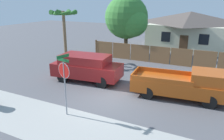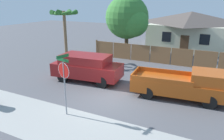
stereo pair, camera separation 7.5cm
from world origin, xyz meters
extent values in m
plane|color=#56565B|center=(0.00, 0.00, 0.00)|extent=(80.00, 80.00, 0.00)
cube|color=#A3A39E|center=(0.00, -3.60, 0.00)|extent=(36.00, 3.20, 0.01)
cube|color=brown|center=(-5.15, 8.92, 0.78)|extent=(1.85, 0.06, 1.57)
cube|color=brown|center=(-3.22, 8.92, 0.78)|extent=(1.85, 0.06, 1.57)
cube|color=brown|center=(-1.29, 8.92, 0.78)|extent=(1.85, 0.06, 1.57)
cube|color=brown|center=(0.63, 8.92, 0.78)|extent=(1.85, 0.06, 1.57)
cube|color=brown|center=(2.56, 8.92, 0.78)|extent=(1.85, 0.06, 1.57)
cube|color=brown|center=(4.49, 8.92, 0.78)|extent=(1.85, 0.06, 1.57)
cube|color=brown|center=(-6.12, 8.92, 0.83)|extent=(0.12, 0.12, 1.67)
cube|color=beige|center=(1.93, 17.67, 1.46)|extent=(8.83, 7.36, 2.93)
pyramid|color=#514742|center=(1.93, 17.67, 3.63)|extent=(9.53, 7.95, 1.40)
cube|color=black|center=(-0.05, 13.97, 1.70)|extent=(1.00, 0.04, 1.10)
cube|color=black|center=(3.92, 13.97, 1.70)|extent=(1.00, 0.04, 1.10)
cube|color=brown|center=(1.93, 13.97, 1.00)|extent=(0.90, 0.04, 2.00)
cylinder|color=brown|center=(-3.51, 10.71, 1.14)|extent=(0.40, 0.40, 2.27)
sphere|color=#387A33|center=(-3.51, 10.71, 3.93)|extent=(4.42, 4.42, 4.42)
sphere|color=#3C8437|center=(-2.51, 10.16, 3.49)|extent=(2.87, 2.87, 2.87)
cylinder|color=brown|center=(-7.71, 5.86, 2.34)|extent=(0.28, 0.28, 4.68)
cone|color=#2D6B28|center=(-6.89, 5.86, 4.45)|extent=(0.44, 1.55, 0.67)
cone|color=#2D6B28|center=(-7.30, 6.57, 4.45)|extent=(1.56, 1.15, 0.67)
cone|color=#2D6B28|center=(-8.13, 6.57, 4.45)|extent=(1.56, 1.15, 0.67)
cone|color=#2D6B28|center=(-8.54, 5.86, 4.45)|extent=(0.44, 1.55, 0.67)
cone|color=#2D6B28|center=(-8.13, 5.15, 4.45)|extent=(1.56, 1.15, 0.67)
cone|color=#2D6B28|center=(-7.30, 5.15, 4.45)|extent=(1.56, 1.15, 0.67)
cube|color=maroon|center=(-2.85, 2.02, 0.84)|extent=(5.09, 2.53, 0.93)
cube|color=maroon|center=(-2.98, 2.01, 1.61)|extent=(3.61, 2.22, 0.61)
cube|color=black|center=(-1.35, 2.18, 1.61)|extent=(0.24, 1.79, 0.51)
cylinder|color=black|center=(-1.43, 3.08, 0.40)|extent=(0.80, 0.22, 0.80)
cylinder|color=black|center=(-1.25, 1.27, 0.40)|extent=(0.80, 0.22, 0.80)
cylinder|color=black|center=(-4.46, 2.77, 0.40)|extent=(0.80, 0.22, 0.80)
cylinder|color=black|center=(-4.27, 0.96, 0.40)|extent=(0.80, 0.22, 0.80)
cube|color=#B74C14|center=(3.58, 2.02, 0.75)|extent=(5.66, 2.53, 0.78)
cube|color=#B74C14|center=(5.08, 2.18, 1.47)|extent=(1.93, 1.99, 0.66)
cube|color=#B74C14|center=(2.56, 2.86, 1.27)|extent=(3.44, 0.43, 0.27)
cube|color=#B74C14|center=(2.76, 0.99, 1.27)|extent=(3.44, 0.43, 0.27)
cube|color=#B74C14|center=(0.89, 1.75, 1.27)|extent=(0.27, 1.88, 0.27)
cylinder|color=black|center=(5.19, 3.07, 0.38)|extent=(0.76, 0.22, 0.76)
cylinder|color=black|center=(5.36, 1.32, 0.38)|extent=(0.76, 0.22, 0.76)
cylinder|color=black|center=(1.80, 2.72, 0.38)|extent=(0.76, 0.22, 0.76)
cylinder|color=black|center=(1.98, 0.98, 0.38)|extent=(0.76, 0.22, 0.76)
cylinder|color=gray|center=(-1.14, -2.62, 1.39)|extent=(0.07, 0.07, 2.79)
cylinder|color=red|center=(-1.14, -2.62, 2.36)|extent=(0.73, 0.18, 0.74)
cylinder|color=white|center=(-1.14, -2.63, 2.36)|extent=(0.77, 0.18, 0.79)
cube|color=#19602D|center=(-1.14, -2.62, 2.89)|extent=(0.79, 0.19, 0.15)
cube|color=#19602D|center=(-1.14, -2.62, 3.07)|extent=(0.17, 0.71, 0.15)
camera|label=1|loc=(5.38, -10.55, 5.59)|focal=35.00mm
camera|label=2|loc=(5.45, -10.51, 5.59)|focal=35.00mm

